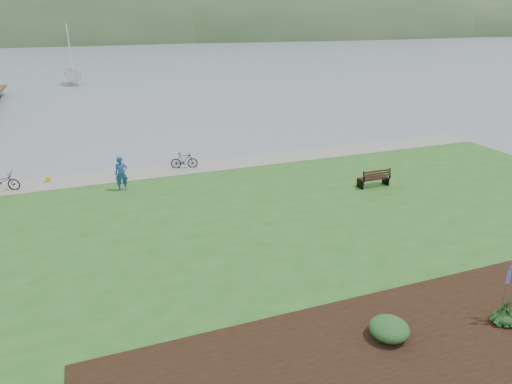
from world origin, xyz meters
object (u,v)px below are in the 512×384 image
park_bench (375,178)px  person (121,171)px  sailboat (75,84)px  bicycle_a (1,181)px

park_bench → person: size_ratio=0.79×
park_bench → sailboat: sailboat is taller
person → sailboat: (-2.10, 44.30, -1.41)m
sailboat → park_bench: bearing=-83.9°
bicycle_a → sailboat: 42.38m
person → bicycle_a: person is taller
park_bench → sailboat: 50.37m
park_bench → sailboat: size_ratio=0.07×
park_bench → person: person is taller
sailboat → person: bearing=-97.5°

